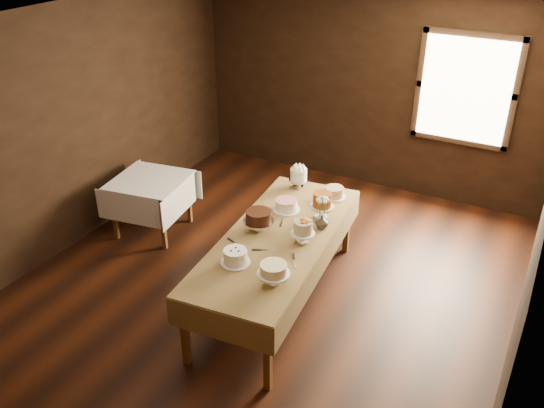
{
  "coord_description": "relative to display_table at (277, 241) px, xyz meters",
  "views": [
    {
      "loc": [
        2.47,
        -4.41,
        3.81
      ],
      "look_at": [
        0.0,
        0.2,
        0.95
      ],
      "focal_mm": 37.89,
      "sensor_mm": 36.0,
      "label": 1
    }
  ],
  "objects": [
    {
      "name": "cake_server_b",
      "position": [
        0.37,
        -0.35,
        0.06
      ],
      "size": [
        0.15,
        0.22,
        0.01
      ],
      "primitive_type": "cube",
      "rotation": [
        0.0,
        0.0,
        -1.03
      ],
      "color": "silver",
      "rests_on": "display_table"
    },
    {
      "name": "cake_server_c",
      "position": [
        -0.11,
        0.34,
        0.06
      ],
      "size": [
        0.1,
        0.24,
        0.01
      ],
      "primitive_type": "cube",
      "rotation": [
        0.0,
        0.0,
        1.89
      ],
      "color": "silver",
      "rests_on": "display_table"
    },
    {
      "name": "cake_server_a",
      "position": [
        0.05,
        -0.27,
        0.06
      ],
      "size": [
        0.23,
        0.13,
        0.01
      ],
      "primitive_type": "cube",
      "rotation": [
        0.0,
        0.0,
        0.47
      ],
      "color": "silver",
      "rests_on": "display_table"
    },
    {
      "name": "cake_server_d",
      "position": [
        0.22,
        0.35,
        0.06
      ],
      "size": [
        0.12,
        0.23,
        0.01
      ],
      "primitive_type": "cube",
      "rotation": [
        0.0,
        0.0,
        1.18
      ],
      "color": "silver",
      "rests_on": "display_table"
    },
    {
      "name": "window",
      "position": [
        1.08,
        3.04,
        0.87
      ],
      "size": [
        1.1,
        0.05,
        1.3
      ],
      "primitive_type": "cube",
      "color": "#FFEABF",
      "rests_on": "wall_back"
    },
    {
      "name": "flower_bouquet",
      "position": [
        0.32,
        0.36,
        0.32
      ],
      "size": [
        0.14,
        0.14,
        0.2
      ],
      "primitive_type": null,
      "color": "white",
      "rests_on": "flower_vase"
    },
    {
      "name": "floor",
      "position": [
        -0.22,
        0.1,
        -0.73
      ],
      "size": [
        5.0,
        6.0,
        0.01
      ],
      "primitive_type": "cube",
      "color": "black",
      "rests_on": "ground"
    },
    {
      "name": "cake_swirl",
      "position": [
        -0.12,
        -0.6,
        0.13
      ],
      "size": [
        0.28,
        0.28,
        0.14
      ],
      "color": "white",
      "rests_on": "display_table"
    },
    {
      "name": "wall_left",
      "position": [
        -2.72,
        0.1,
        0.67
      ],
      "size": [
        0.02,
        6.0,
        2.8
      ],
      "primitive_type": "cube",
      "color": "black",
      "rests_on": "ground"
    },
    {
      "name": "ceiling",
      "position": [
        -0.22,
        0.1,
        2.07
      ],
      "size": [
        5.0,
        6.0,
        0.01
      ],
      "primitive_type": "cube",
      "color": "beige",
      "rests_on": "wall_back"
    },
    {
      "name": "side_table",
      "position": [
        -2.04,
        0.52,
        -0.09
      ],
      "size": [
        0.97,
        0.97,
        0.72
      ],
      "rotation": [
        0.0,
        0.0,
        0.15
      ],
      "color": "#523317",
      "rests_on": "ground"
    },
    {
      "name": "cake_chocolate",
      "position": [
        -0.22,
        0.02,
        0.16
      ],
      "size": [
        0.36,
        0.36,
        0.23
      ],
      "color": "silver",
      "rests_on": "display_table"
    },
    {
      "name": "wall_right",
      "position": [
        2.28,
        0.1,
        0.67
      ],
      "size": [
        0.02,
        6.0,
        2.8
      ],
      "primitive_type": "cube",
      "color": "black",
      "rests_on": "ground"
    },
    {
      "name": "cake_meringue",
      "position": [
        -0.29,
        1.07,
        0.17
      ],
      "size": [
        0.27,
        0.27,
        0.24
      ],
      "color": "silver",
      "rests_on": "display_table"
    },
    {
      "name": "wall_front",
      "position": [
        -0.22,
        -2.9,
        0.67
      ],
      "size": [
        5.0,
        0.02,
        2.8
      ],
      "primitive_type": "cube",
      "color": "black",
      "rests_on": "ground"
    },
    {
      "name": "cake_flowers",
      "position": [
        0.27,
        0.02,
        0.16
      ],
      "size": [
        0.25,
        0.25,
        0.24
      ],
      "color": "white",
      "rests_on": "display_table"
    },
    {
      "name": "wall_back",
      "position": [
        -0.22,
        3.1,
        0.67
      ],
      "size": [
        5.0,
        0.02,
        2.8
      ],
      "primitive_type": "cube",
      "color": "black",
      "rests_on": "ground"
    },
    {
      "name": "cake_lattice",
      "position": [
        -0.16,
        0.52,
        0.11
      ],
      "size": [
        0.3,
        0.3,
        0.11
      ],
      "color": "white",
      "rests_on": "display_table"
    },
    {
      "name": "display_table",
      "position": [
        0.0,
        0.0,
        0.0
      ],
      "size": [
        1.22,
        2.62,
        0.79
      ],
      "rotation": [
        0.0,
        0.0,
        0.09
      ],
      "color": "#523317",
      "rests_on": "ground"
    },
    {
      "name": "cake_cream",
      "position": [
        0.33,
        -0.7,
        0.15
      ],
      "size": [
        0.31,
        0.31,
        0.21
      ],
      "color": "white",
      "rests_on": "display_table"
    },
    {
      "name": "cake_caramel",
      "position": [
        0.24,
        0.55,
        0.19
      ],
      "size": [
        0.26,
        0.26,
        0.3
      ],
      "color": "white",
      "rests_on": "display_table"
    },
    {
      "name": "cake_server_e",
      "position": [
        -0.25,
        -0.33,
        0.06
      ],
      "size": [
        0.23,
        0.11,
        0.01
      ],
      "primitive_type": "cube",
      "rotation": [
        0.0,
        0.0,
        -0.36
      ],
      "color": "silver",
      "rests_on": "display_table"
    },
    {
      "name": "cake_speckled",
      "position": [
        0.18,
        1.03,
        0.12
      ],
      "size": [
        0.26,
        0.26,
        0.12
      ],
      "color": "white",
      "rests_on": "display_table"
    },
    {
      "name": "flower_vase",
      "position": [
        0.32,
        0.36,
        0.13
      ],
      "size": [
        0.19,
        0.19,
        0.14
      ],
      "primitive_type": "imported",
      "rotation": [
        0.0,
        0.0,
        3.85
      ],
      "color": "#2D2823",
      "rests_on": "display_table"
    }
  ]
}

